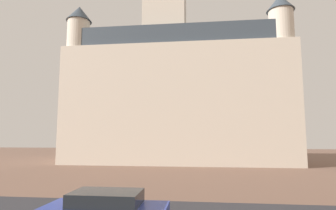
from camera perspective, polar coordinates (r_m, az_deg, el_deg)
The scene contains 1 object.
landmark_building at distance 35.71m, azimuth 1.73°, elevation 3.08°, with size 28.20×10.80×31.48m.
Camera 1 is at (1.39, -2.06, 3.42)m, focal length 28.53 mm.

